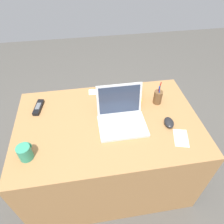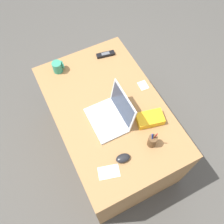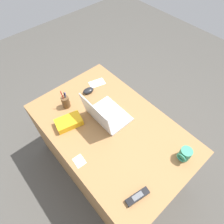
{
  "view_description": "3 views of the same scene",
  "coord_description": "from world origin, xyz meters",
  "px_view_note": "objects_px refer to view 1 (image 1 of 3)",
  "views": [
    {
      "loc": [
        -0.13,
        -0.96,
        1.73
      ],
      "look_at": [
        0.03,
        0.0,
        0.79
      ],
      "focal_mm": 32.66,
      "sensor_mm": 36.0,
      "label": 1
    },
    {
      "loc": [
        0.86,
        -0.41,
        2.34
      ],
      "look_at": [
        0.06,
        -0.0,
        0.75
      ],
      "focal_mm": 39.76,
      "sensor_mm": 36.0,
      "label": 2
    },
    {
      "loc": [
        -0.6,
        0.52,
        1.95
      ],
      "look_at": [
        0.07,
        -0.07,
        0.77
      ],
      "focal_mm": 30.95,
      "sensor_mm": 36.0,
      "label": 3
    }
  ],
  "objects_px": {
    "computer_mouse": "(169,123)",
    "pen_holder": "(158,97)",
    "snack_bag": "(133,95)",
    "coffee_mug_white": "(25,152)",
    "laptop": "(121,117)",
    "cordless_phone": "(38,107)"
  },
  "relations": [
    {
      "from": "computer_mouse",
      "to": "pen_holder",
      "type": "relative_size",
      "value": 0.56
    },
    {
      "from": "computer_mouse",
      "to": "snack_bag",
      "type": "height_order",
      "value": "snack_bag"
    },
    {
      "from": "coffee_mug_white",
      "to": "pen_holder",
      "type": "xyz_separation_m",
      "value": [
        0.91,
        0.35,
        0.01
      ]
    },
    {
      "from": "pen_holder",
      "to": "computer_mouse",
      "type": "bearing_deg",
      "value": -88.06
    },
    {
      "from": "laptop",
      "to": "snack_bag",
      "type": "bearing_deg",
      "value": 59.72
    },
    {
      "from": "cordless_phone",
      "to": "pen_holder",
      "type": "height_order",
      "value": "pen_holder"
    },
    {
      "from": "pen_holder",
      "to": "cordless_phone",
      "type": "bearing_deg",
      "value": 175.25
    },
    {
      "from": "cordless_phone",
      "to": "pen_holder",
      "type": "distance_m",
      "value": 0.89
    },
    {
      "from": "coffee_mug_white",
      "to": "snack_bag",
      "type": "distance_m",
      "value": 0.86
    },
    {
      "from": "snack_bag",
      "to": "coffee_mug_white",
      "type": "bearing_deg",
      "value": -149.88
    },
    {
      "from": "computer_mouse",
      "to": "coffee_mug_white",
      "type": "height_order",
      "value": "coffee_mug_white"
    },
    {
      "from": "pen_holder",
      "to": "laptop",
      "type": "bearing_deg",
      "value": -152.56
    },
    {
      "from": "computer_mouse",
      "to": "coffee_mug_white",
      "type": "xyz_separation_m",
      "value": [
        -0.92,
        -0.12,
        0.03
      ]
    },
    {
      "from": "coffee_mug_white",
      "to": "cordless_phone",
      "type": "height_order",
      "value": "coffee_mug_white"
    },
    {
      "from": "cordless_phone",
      "to": "pen_holder",
      "type": "relative_size",
      "value": 0.91
    },
    {
      "from": "cordless_phone",
      "to": "snack_bag",
      "type": "relative_size",
      "value": 0.83
    },
    {
      "from": "pen_holder",
      "to": "coffee_mug_white",
      "type": "bearing_deg",
      "value": -159.09
    },
    {
      "from": "computer_mouse",
      "to": "coffee_mug_white",
      "type": "bearing_deg",
      "value": -165.68
    },
    {
      "from": "computer_mouse",
      "to": "pen_holder",
      "type": "height_order",
      "value": "pen_holder"
    },
    {
      "from": "cordless_phone",
      "to": "snack_bag",
      "type": "xyz_separation_m",
      "value": [
        0.72,
        0.01,
        0.02
      ]
    },
    {
      "from": "computer_mouse",
      "to": "pen_holder",
      "type": "distance_m",
      "value": 0.23
    },
    {
      "from": "coffee_mug_white",
      "to": "computer_mouse",
      "type": "bearing_deg",
      "value": 7.24
    }
  ]
}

